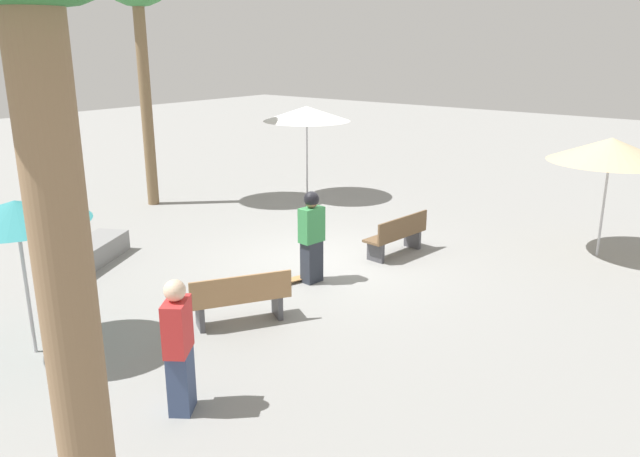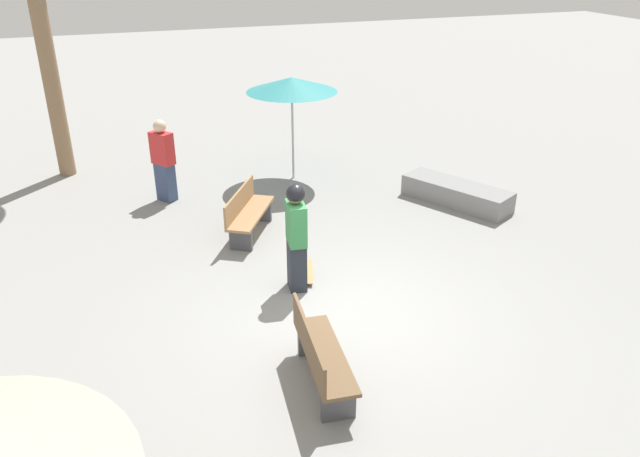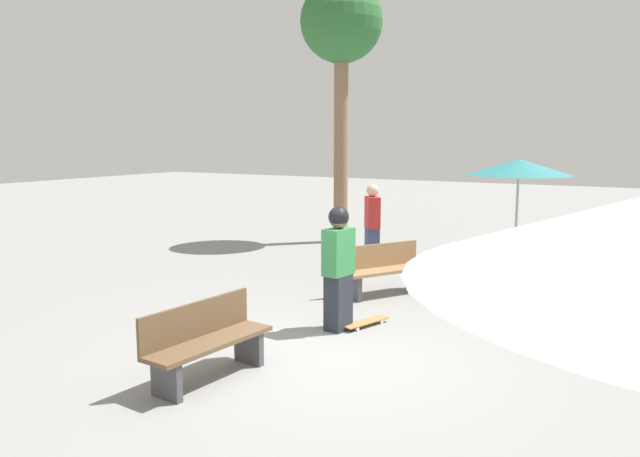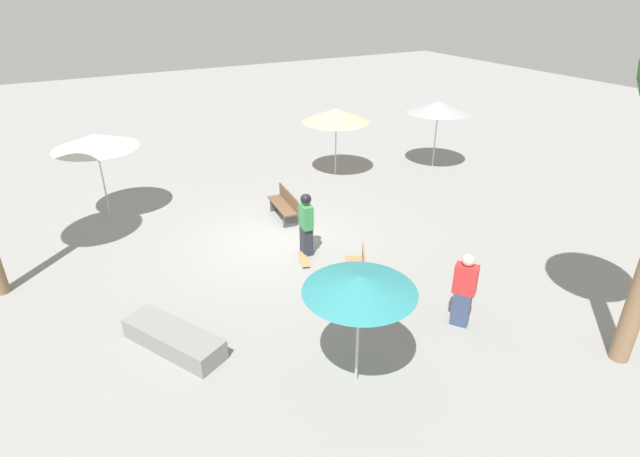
{
  "view_description": "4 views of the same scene",
  "coord_description": "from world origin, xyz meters",
  "px_view_note": "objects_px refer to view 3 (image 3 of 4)",
  "views": [
    {
      "loc": [
        -7.22,
        9.35,
        4.27
      ],
      "look_at": [
        -0.85,
        1.32,
        1.2
      ],
      "focal_mm": 35.0,
      "sensor_mm": 36.0,
      "label": 1
    },
    {
      "loc": [
        -2.84,
        -7.02,
        4.99
      ],
      "look_at": [
        0.15,
        1.38,
        0.74
      ],
      "focal_mm": 35.0,
      "sensor_mm": 36.0,
      "label": 2
    },
    {
      "loc": [
        3.52,
        -6.43,
        2.64
      ],
      "look_at": [
        -0.6,
        0.84,
        1.42
      ],
      "focal_mm": 35.0,
      "sensor_mm": 36.0,
      "label": 3
    },
    {
      "loc": [
        4.91,
        11.3,
        6.59
      ],
      "look_at": [
        -0.64,
        1.24,
        0.8
      ],
      "focal_mm": 28.0,
      "sensor_mm": 36.0,
      "label": 4
    }
  ],
  "objects_px": {
    "bench_far": "(206,341)",
    "shade_umbrella_teal": "(519,167)",
    "skater_main": "(338,264)",
    "skateboard": "(365,322)",
    "bench_near": "(383,270)",
    "palm_tree_far_back": "(341,30)",
    "bystander_watching": "(372,225)"
  },
  "relations": [
    {
      "from": "bench_far",
      "to": "shade_umbrella_teal",
      "type": "distance_m",
      "value": 7.3
    },
    {
      "from": "bench_far",
      "to": "shade_umbrella_teal",
      "type": "height_order",
      "value": "shade_umbrella_teal"
    },
    {
      "from": "skater_main",
      "to": "skateboard",
      "type": "relative_size",
      "value": 2.09
    },
    {
      "from": "bench_near",
      "to": "shade_umbrella_teal",
      "type": "bearing_deg",
      "value": 177.52
    },
    {
      "from": "skater_main",
      "to": "palm_tree_far_back",
      "type": "bearing_deg",
      "value": 34.47
    },
    {
      "from": "bench_near",
      "to": "palm_tree_far_back",
      "type": "distance_m",
      "value": 7.27
    },
    {
      "from": "skateboard",
      "to": "bench_far",
      "type": "height_order",
      "value": "bench_far"
    },
    {
      "from": "skater_main",
      "to": "bystander_watching",
      "type": "xyz_separation_m",
      "value": [
        -1.45,
        4.25,
        -0.08
      ]
    },
    {
      "from": "skater_main",
      "to": "bench_far",
      "type": "bearing_deg",
      "value": 176.24
    },
    {
      "from": "skateboard",
      "to": "bystander_watching",
      "type": "xyz_separation_m",
      "value": [
        -1.71,
        3.92,
        0.78
      ]
    },
    {
      "from": "skater_main",
      "to": "skateboard",
      "type": "xyz_separation_m",
      "value": [
        0.26,
        0.33,
        -0.87
      ]
    },
    {
      "from": "bench_near",
      "to": "shade_umbrella_teal",
      "type": "distance_m",
      "value": 3.42
    },
    {
      "from": "bench_near",
      "to": "bystander_watching",
      "type": "height_order",
      "value": "bystander_watching"
    },
    {
      "from": "skater_main",
      "to": "shade_umbrella_teal",
      "type": "distance_m",
      "value": 4.94
    },
    {
      "from": "skateboard",
      "to": "bench_far",
      "type": "xyz_separation_m",
      "value": [
        -0.69,
        -2.61,
        0.37
      ]
    },
    {
      "from": "skateboard",
      "to": "shade_umbrella_teal",
      "type": "xyz_separation_m",
      "value": [
        1.12,
        4.27,
        2.03
      ]
    },
    {
      "from": "shade_umbrella_teal",
      "to": "bystander_watching",
      "type": "relative_size",
      "value": 1.33
    },
    {
      "from": "skater_main",
      "to": "bystander_watching",
      "type": "relative_size",
      "value": 1.02
    },
    {
      "from": "bench_near",
      "to": "bench_far",
      "type": "height_order",
      "value": "same"
    },
    {
      "from": "bench_far",
      "to": "shade_umbrella_teal",
      "type": "bearing_deg",
      "value": 171.11
    },
    {
      "from": "skateboard",
      "to": "bystander_watching",
      "type": "bearing_deg",
      "value": 41.35
    },
    {
      "from": "bench_near",
      "to": "bench_far",
      "type": "bearing_deg",
      "value": 28.49
    },
    {
      "from": "skater_main",
      "to": "shade_umbrella_teal",
      "type": "height_order",
      "value": "shade_umbrella_teal"
    },
    {
      "from": "skater_main",
      "to": "bench_near",
      "type": "relative_size",
      "value": 1.07
    },
    {
      "from": "skateboard",
      "to": "bench_near",
      "type": "height_order",
      "value": "bench_near"
    },
    {
      "from": "skateboard",
      "to": "palm_tree_far_back",
      "type": "bearing_deg",
      "value": 48.23
    },
    {
      "from": "bench_far",
      "to": "palm_tree_far_back",
      "type": "distance_m",
      "value": 10.49
    },
    {
      "from": "bench_near",
      "to": "skater_main",
      "type": "bearing_deg",
      "value": 37.85
    },
    {
      "from": "bench_far",
      "to": "palm_tree_far_back",
      "type": "relative_size",
      "value": 0.25
    },
    {
      "from": "palm_tree_far_back",
      "to": "bystander_watching",
      "type": "xyz_separation_m",
      "value": [
        1.95,
        -2.31,
        -4.39
      ]
    },
    {
      "from": "bench_near",
      "to": "palm_tree_far_back",
      "type": "height_order",
      "value": "palm_tree_far_back"
    },
    {
      "from": "skater_main",
      "to": "bystander_watching",
      "type": "height_order",
      "value": "skater_main"
    }
  ]
}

